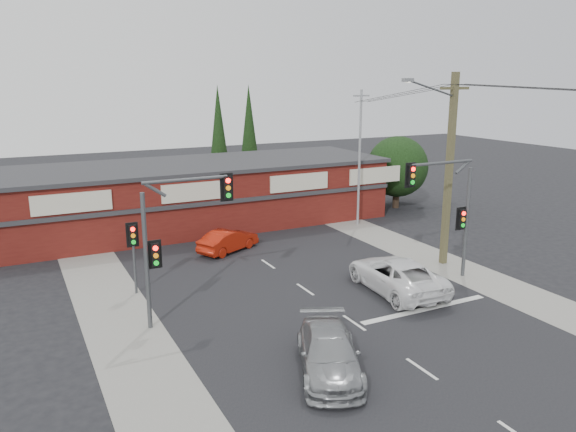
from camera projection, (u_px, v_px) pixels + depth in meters
name	position (u px, v px, depth m)	size (l,w,h in m)	color
ground	(337.00, 312.00, 23.91)	(120.00, 120.00, 0.00)	black
road_strip	(285.00, 276.00, 28.24)	(14.00, 70.00, 0.01)	black
verge_left	(111.00, 306.00, 24.52)	(3.00, 70.00, 0.02)	gray
verge_right	(419.00, 253.00, 31.96)	(3.00, 70.00, 0.02)	gray
stop_line	(425.00, 309.00, 24.13)	(6.50, 0.35, 0.01)	silver
white_suv	(396.00, 275.00, 26.08)	(2.64, 5.73, 1.59)	white
silver_suv	(329.00, 353.00, 18.80)	(1.96, 4.81, 1.40)	gray
red_sedan	(228.00, 240.00, 32.15)	(1.36, 3.90, 1.29)	#A31A0A
lane_dashes	(285.00, 276.00, 28.21)	(0.12, 47.54, 0.01)	silver
shop_building	(193.00, 194.00, 37.70)	(27.30, 8.40, 4.22)	#4D130F
tree_cluster	(396.00, 169.00, 43.04)	(5.90, 5.10, 5.50)	#2D2116
conifer_near	(219.00, 133.00, 44.95)	(1.80, 1.80, 9.25)	#2D2116
conifer_far	(249.00, 129.00, 48.22)	(1.80, 1.80, 9.25)	#2D2116
traffic_mast_left	(172.00, 229.00, 21.90)	(3.77, 0.27, 5.97)	#47494C
traffic_mast_right	(450.00, 201.00, 26.84)	(3.96, 0.27, 5.97)	#47494C
pedestal_signal	(133.00, 243.00, 25.39)	(0.55, 0.27, 3.38)	#47494C
utility_pole	(448.00, 164.00, 28.87)	(4.38, 0.59, 10.00)	brown
steel_pole	(360.00, 156.00, 37.13)	(1.20, 0.16, 9.00)	gray
power_lines	(547.00, 94.00, 23.32)	(2.01, 29.00, 1.22)	black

